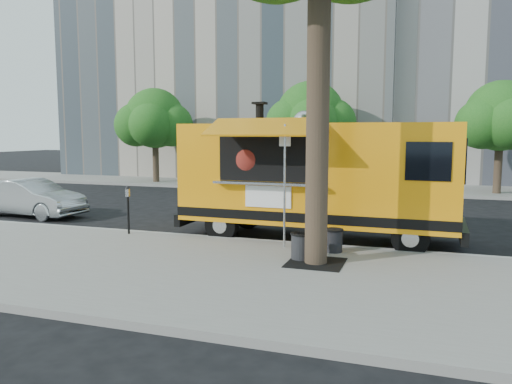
% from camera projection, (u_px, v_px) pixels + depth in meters
% --- Properties ---
extents(ground, '(120.00, 120.00, 0.00)m').
position_uv_depth(ground, '(246.00, 237.00, 14.24)').
color(ground, black).
rests_on(ground, ground).
extents(sidewalk, '(60.00, 6.00, 0.15)m').
position_uv_depth(sidewalk, '(182.00, 270.00, 10.47)').
color(sidewalk, gray).
rests_on(sidewalk, ground).
extents(curb, '(60.00, 0.14, 0.16)m').
position_uv_depth(curb, '(235.00, 241.00, 13.36)').
color(curb, '#999993').
rests_on(curb, ground).
extents(far_sidewalk, '(60.00, 5.00, 0.15)m').
position_uv_depth(far_sidewalk, '(331.00, 187.00, 26.93)').
color(far_sidewalk, gray).
rests_on(far_sidewalk, ground).
extents(building_left, '(22.00, 14.00, 24.00)m').
position_uv_depth(building_left, '(245.00, 7.00, 36.08)').
color(building_left, '#A6988A').
rests_on(building_left, ground).
extents(tree_well, '(1.20, 1.20, 0.02)m').
position_uv_depth(tree_well, '(316.00, 263.00, 10.76)').
color(tree_well, black).
rests_on(tree_well, sidewalk).
extents(far_tree_a, '(3.42, 3.42, 5.36)m').
position_uv_depth(far_tree_a, '(155.00, 119.00, 28.55)').
color(far_tree_a, '#33261C').
rests_on(far_tree_a, far_sidewalk).
extents(far_tree_b, '(3.60, 3.60, 5.50)m').
position_uv_depth(far_tree_b, '(310.00, 116.00, 26.06)').
color(far_tree_b, '#33261C').
rests_on(far_tree_b, far_sidewalk).
extents(far_tree_c, '(3.24, 3.24, 5.21)m').
position_uv_depth(far_tree_c, '(501.00, 116.00, 22.92)').
color(far_tree_c, '#33261C').
rests_on(far_tree_c, far_sidewalk).
extents(sign_post, '(0.28, 0.06, 3.00)m').
position_uv_depth(sign_post, '(285.00, 178.00, 12.07)').
color(sign_post, silver).
rests_on(sign_post, sidewalk).
extents(parking_meter, '(0.11, 0.11, 1.33)m').
position_uv_depth(parking_meter, '(128.00, 204.00, 13.81)').
color(parking_meter, black).
rests_on(parking_meter, sidewalk).
extents(food_truck, '(7.66, 3.60, 3.78)m').
position_uv_depth(food_truck, '(316.00, 176.00, 13.57)').
color(food_truck, '#FF9A0D').
rests_on(food_truck, ground).
extents(sedan, '(4.11, 1.71, 1.32)m').
position_uv_depth(sedan, '(32.00, 198.00, 17.61)').
color(sedan, '#A6A9AD').
rests_on(sedan, ground).
extents(trash_bin_left, '(0.50, 0.50, 0.60)m').
position_uv_depth(trash_bin_left, '(302.00, 245.00, 11.05)').
color(trash_bin_left, black).
rests_on(trash_bin_left, sidewalk).
extents(trash_bin_right, '(0.45, 0.45, 0.55)m').
position_uv_depth(trash_bin_right, '(334.00, 239.00, 11.76)').
color(trash_bin_right, black).
rests_on(trash_bin_right, sidewalk).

